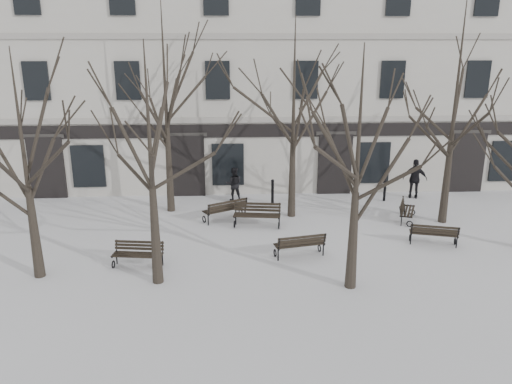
{
  "coord_description": "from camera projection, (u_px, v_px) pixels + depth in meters",
  "views": [
    {
      "loc": [
        -1.5,
        -15.05,
        6.98
      ],
      "look_at": [
        -0.53,
        3.0,
        1.59
      ],
      "focal_mm": 35.0,
      "sensor_mm": 36.0,
      "label": 1
    }
  ],
  "objects": [
    {
      "name": "ground",
      "position": [
        277.0,
        264.0,
        16.47
      ],
      "size": [
        100.0,
        100.0,
        0.0
      ],
      "primitive_type": "plane",
      "color": "silver",
      "rests_on": "ground"
    },
    {
      "name": "bench_4",
      "position": [
        225.0,
        209.0,
        20.37
      ],
      "size": [
        1.88,
        1.46,
        0.92
      ],
      "rotation": [
        0.0,
        0.0,
        3.66
      ],
      "color": "black",
      "rests_on": "ground"
    },
    {
      "name": "tree_6",
      "position": [
        457.0,
        86.0,
        18.79
      ],
      "size": [
        6.11,
        6.11,
        8.73
      ],
      "color": "black",
      "rests_on": "ground"
    },
    {
      "name": "tree_2",
      "position": [
        359.0,
        142.0,
        13.67
      ],
      "size": [
        4.91,
        4.91,
        7.02
      ],
      "color": "black",
      "rests_on": "ground"
    },
    {
      "name": "tree_1",
      "position": [
        149.0,
        138.0,
        13.95
      ],
      "size": [
        4.97,
        4.97,
        7.11
      ],
      "color": "black",
      "rests_on": "ground"
    },
    {
      "name": "bench_2",
      "position": [
        434.0,
        233.0,
        17.87
      ],
      "size": [
        1.74,
        1.02,
        0.83
      ],
      "rotation": [
        0.0,
        0.0,
        2.87
      ],
      "color": "black",
      "rests_on": "ground"
    },
    {
      "name": "tree_4",
      "position": [
        165.0,
        84.0,
        20.17
      ],
      "size": [
        6.07,
        6.07,
        8.68
      ],
      "color": "black",
      "rests_on": "ground"
    },
    {
      "name": "tree_5",
      "position": [
        294.0,
        95.0,
        19.63
      ],
      "size": [
        5.63,
        5.63,
        8.04
      ],
      "color": "black",
      "rests_on": "ground"
    },
    {
      "name": "building",
      "position": [
        256.0,
        72.0,
        27.3
      ],
      "size": [
        40.4,
        10.2,
        11.4
      ],
      "color": "#BCB8AE",
      "rests_on": "ground"
    },
    {
      "name": "bench_3",
      "position": [
        257.0,
        214.0,
        19.73
      ],
      "size": [
        1.91,
        0.92,
        0.93
      ],
      "rotation": [
        0.0,
        0.0,
        -0.14
      ],
      "color": "black",
      "rests_on": "ground"
    },
    {
      "name": "tree_0",
      "position": [
        22.0,
        140.0,
        14.36
      ],
      "size": [
        4.85,
        4.85,
        6.93
      ],
      "color": "black",
      "rests_on": "ground"
    },
    {
      "name": "pedestrian_b",
      "position": [
        234.0,
        200.0,
        23.18
      ],
      "size": [
        0.77,
        0.61,
        1.56
      ],
      "primitive_type": "imported",
      "rotation": [
        0.0,
        0.0,
        3.12
      ],
      "color": "black",
      "rests_on": "ground"
    },
    {
      "name": "bollard_a",
      "position": [
        273.0,
        191.0,
        22.38
      ],
      "size": [
        0.15,
        0.15,
        1.18
      ],
      "color": "black",
      "rests_on": "ground"
    },
    {
      "name": "bollard_b",
      "position": [
        385.0,
        189.0,
        22.91
      ],
      "size": [
        0.14,
        0.14,
        1.05
      ],
      "color": "black",
      "rests_on": "ground"
    },
    {
      "name": "pedestrian_c",
      "position": [
        413.0,
        198.0,
        23.52
      ],
      "size": [
        1.18,
        0.79,
        1.86
      ],
      "primitive_type": "imported",
      "rotation": [
        0.0,
        0.0,
        2.81
      ],
      "color": "black",
      "rests_on": "ground"
    },
    {
      "name": "bench_5",
      "position": [
        406.0,
        210.0,
        20.42
      ],
      "size": [
        1.16,
        1.68,
        0.81
      ],
      "rotation": [
        0.0,
        0.0,
        1.16
      ],
      "color": "black",
      "rests_on": "ground"
    },
    {
      "name": "bench_1",
      "position": [
        300.0,
        244.0,
        16.88
      ],
      "size": [
        1.79,
        0.96,
        0.86
      ],
      "rotation": [
        0.0,
        0.0,
        3.35
      ],
      "color": "black",
      "rests_on": "ground"
    },
    {
      "name": "bench_0",
      "position": [
        138.0,
        253.0,
        16.19
      ],
      "size": [
        1.68,
        0.8,
        0.82
      ],
      "rotation": [
        0.0,
        0.0,
        -0.13
      ],
      "color": "black",
      "rests_on": "ground"
    }
  ]
}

